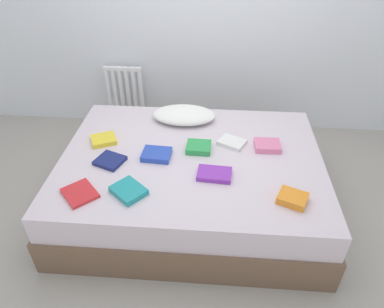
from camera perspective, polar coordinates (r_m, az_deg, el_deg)
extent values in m
plane|color=#9E998E|center=(2.98, -0.07, -8.02)|extent=(8.00, 8.00, 0.00)
cube|color=brown|center=(2.89, -0.08, -6.03)|extent=(2.00, 1.50, 0.28)
cube|color=silver|center=(2.72, -0.08, -2.15)|extent=(1.96, 1.46, 0.22)
cylinder|color=white|center=(3.89, -13.32, 9.90)|extent=(0.04, 0.04, 0.54)
cylinder|color=white|center=(3.87, -12.32, 9.91)|extent=(0.04, 0.04, 0.54)
cylinder|color=white|center=(3.86, -11.31, 9.91)|extent=(0.04, 0.04, 0.54)
cylinder|color=white|center=(3.84, -10.29, 9.90)|extent=(0.04, 0.04, 0.54)
cylinder|color=white|center=(3.82, -9.27, 9.90)|extent=(0.04, 0.04, 0.54)
cylinder|color=white|center=(3.81, -8.23, 9.89)|extent=(0.04, 0.04, 0.54)
cube|color=white|center=(3.74, -11.25, 13.36)|extent=(0.39, 0.04, 0.04)
cube|color=white|center=(3.96, -10.40, 6.64)|extent=(0.39, 0.04, 0.04)
ellipsoid|color=white|center=(3.07, -1.29, 6.35)|extent=(0.54, 0.33, 0.10)
cube|color=orange|center=(2.35, 15.97, -6.92)|extent=(0.22, 0.21, 0.05)
cube|color=navy|center=(2.65, -13.15, -1.05)|extent=(0.24, 0.23, 0.03)
cube|color=#2847B7|center=(2.65, -5.75, -0.07)|extent=(0.22, 0.19, 0.04)
cube|color=purple|center=(2.46, 3.64, -3.26)|extent=(0.25, 0.17, 0.04)
cube|color=white|center=(2.79, 6.49, 1.89)|extent=(0.24, 0.22, 0.03)
cube|color=green|center=(2.71, 1.09, 1.11)|extent=(0.19, 0.17, 0.05)
cube|color=yellow|center=(2.89, -14.12, 2.27)|extent=(0.24, 0.23, 0.04)
cube|color=red|center=(2.44, -17.71, -6.06)|extent=(0.29, 0.29, 0.02)
cube|color=pink|center=(2.79, 12.10, 1.34)|extent=(0.20, 0.17, 0.05)
cube|color=teal|center=(2.36, -10.23, -5.85)|extent=(0.27, 0.27, 0.04)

